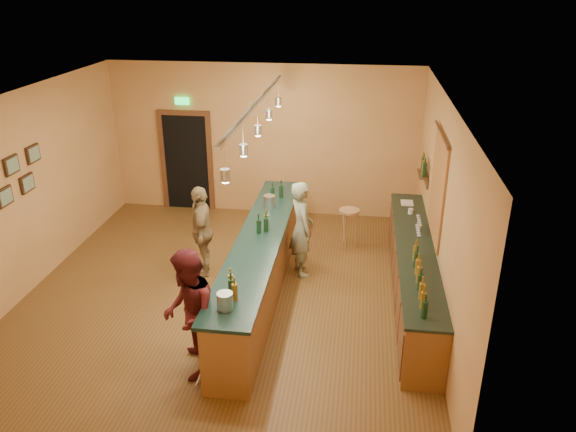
# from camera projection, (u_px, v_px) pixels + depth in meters

# --- Properties ---
(floor) EXTENTS (7.00, 7.00, 0.00)m
(floor) POSITION_uv_depth(u_px,v_px,m) (229.00, 292.00, 9.26)
(floor) COLOR brown
(floor) RESTS_ON ground
(ceiling) EXTENTS (6.50, 7.00, 0.02)m
(ceiling) POSITION_uv_depth(u_px,v_px,m) (219.00, 98.00, 7.99)
(ceiling) COLOR silver
(ceiling) RESTS_ON wall_back
(wall_back) EXTENTS (6.50, 0.02, 3.20)m
(wall_back) POSITION_uv_depth(u_px,v_px,m) (264.00, 141.00, 11.81)
(wall_back) COLOR #BA8146
(wall_back) RESTS_ON floor
(wall_front) EXTENTS (6.50, 0.02, 3.20)m
(wall_front) POSITION_uv_depth(u_px,v_px,m) (139.00, 335.00, 5.44)
(wall_front) COLOR #BA8146
(wall_front) RESTS_ON floor
(wall_left) EXTENTS (0.02, 7.00, 3.20)m
(wall_left) POSITION_uv_depth(u_px,v_px,m) (27.00, 192.00, 9.02)
(wall_left) COLOR #BA8146
(wall_left) RESTS_ON floor
(wall_right) EXTENTS (0.02, 7.00, 3.20)m
(wall_right) POSITION_uv_depth(u_px,v_px,m) (440.00, 213.00, 8.23)
(wall_right) COLOR #BA8146
(wall_right) RESTS_ON floor
(doorway) EXTENTS (1.15, 0.09, 2.48)m
(doorway) POSITION_uv_depth(u_px,v_px,m) (187.00, 159.00, 12.18)
(doorway) COLOR black
(doorway) RESTS_ON wall_back
(tapestry) EXTENTS (0.03, 1.40, 1.60)m
(tapestry) POSITION_uv_depth(u_px,v_px,m) (438.00, 188.00, 8.49)
(tapestry) COLOR maroon
(tapestry) RESTS_ON wall_right
(bottle_shelf) EXTENTS (0.17, 0.55, 0.54)m
(bottle_shelf) POSITION_uv_depth(u_px,v_px,m) (424.00, 168.00, 9.94)
(bottle_shelf) COLOR #532C19
(bottle_shelf) RESTS_ON wall_right
(back_counter) EXTENTS (0.60, 4.55, 1.27)m
(back_counter) POSITION_uv_depth(u_px,v_px,m) (413.00, 272.00, 8.86)
(back_counter) COLOR brown
(back_counter) RESTS_ON floor
(tasting_bar) EXTENTS (0.73, 5.10, 1.38)m
(tasting_bar) POSITION_uv_depth(u_px,v_px,m) (260.00, 261.00, 8.95)
(tasting_bar) COLOR brown
(tasting_bar) RESTS_ON floor
(pendant_track) EXTENTS (0.11, 4.60, 0.50)m
(pendant_track) POSITION_uv_depth(u_px,v_px,m) (257.00, 114.00, 8.01)
(pendant_track) COLOR silver
(pendant_track) RESTS_ON ceiling
(bartender) EXTENTS (0.61, 0.72, 1.69)m
(bartender) POSITION_uv_depth(u_px,v_px,m) (301.00, 229.00, 9.53)
(bartender) COLOR gray
(bartender) RESTS_ON floor
(customer_a) EXTENTS (0.86, 0.99, 1.75)m
(customer_a) POSITION_uv_depth(u_px,v_px,m) (189.00, 314.00, 7.08)
(customer_a) COLOR #59191E
(customer_a) RESTS_ON floor
(customer_b) EXTENTS (0.59, 1.00, 1.61)m
(customer_b) POSITION_uv_depth(u_px,v_px,m) (202.00, 231.00, 9.55)
(customer_b) COLOR #997A51
(customer_b) RESTS_ON floor
(bar_stool) EXTENTS (0.38, 0.38, 0.78)m
(bar_stool) POSITION_uv_depth(u_px,v_px,m) (349.00, 217.00, 10.51)
(bar_stool) COLOR #A5784A
(bar_stool) RESTS_ON floor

